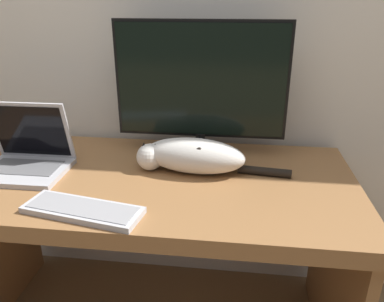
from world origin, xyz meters
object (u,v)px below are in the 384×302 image
external_keyboard (83,210)px  cat (191,155)px  monitor (201,90)px  laptop (26,158)px

external_keyboard → cat: 0.46m
external_keyboard → monitor: bearing=68.1°
monitor → external_keyboard: size_ratio=1.74×
laptop → cat: size_ratio=0.54×
laptop → cat: laptop is taller
cat → monitor: bearing=89.7°
external_keyboard → cat: size_ratio=0.67×
laptop → external_keyboard: bearing=-39.5°
laptop → external_keyboard: laptop is taller
laptop → external_keyboard: size_ratio=0.81×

